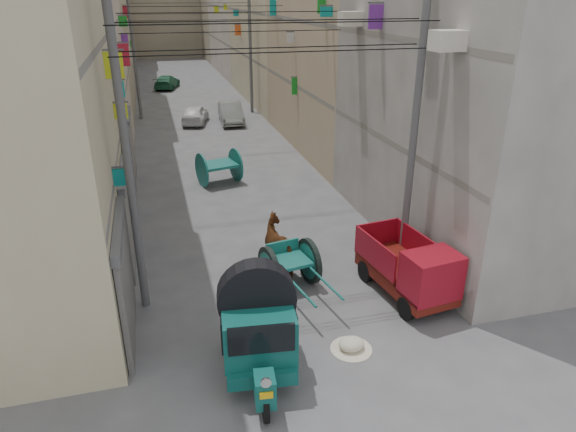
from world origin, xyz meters
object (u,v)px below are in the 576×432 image
object	(u,v)px
second_cart	(219,166)
horse	(282,244)
feed_sack	(351,344)
mini_truck	(413,274)
tonga_cart	(290,265)
distant_car_white	(195,114)
auto_rickshaw	(257,324)
distant_car_grey	(231,113)
distant_car_green	(167,82)

from	to	relation	value
second_cart	horse	size ratio (longest dim) A/B	1.09
feed_sack	mini_truck	bearing A→B (deg)	33.50
tonga_cart	feed_sack	world-z (taller)	tonga_cart
distant_car_white	mini_truck	bearing A→B (deg)	114.04
tonga_cart	auto_rickshaw	bearing A→B (deg)	-126.78
horse	distant_car_grey	distance (m)	18.44
distant_car_white	horse	bearing A→B (deg)	106.91
tonga_cart	feed_sack	distance (m)	3.10
distant_car_grey	second_cart	bearing A→B (deg)	-98.83
tonga_cart	second_cart	bearing A→B (deg)	84.06
distant_car_white	auto_rickshaw	bearing A→B (deg)	102.54
feed_sack	distant_car_green	world-z (taller)	distant_car_green
auto_rickshaw	tonga_cart	distance (m)	3.47
tonga_cart	distant_car_grey	distance (m)	19.54
tonga_cart	horse	distance (m)	1.10
feed_sack	distant_car_green	bearing A→B (deg)	93.62
mini_truck	horse	world-z (taller)	mini_truck
tonga_cart	distant_car_white	xyz separation A→B (m)	(-0.59, 19.88, -0.11)
distant_car_green	tonga_cart	bearing A→B (deg)	108.81
tonga_cart	distant_car_white	world-z (taller)	tonga_cart
tonga_cart	distant_car_green	world-z (taller)	tonga_cart
feed_sack	horse	world-z (taller)	horse
feed_sack	distant_car_white	distance (m)	22.90
tonga_cart	horse	world-z (taller)	horse
tonga_cart	horse	xyz separation A→B (m)	(0.08, 1.10, 0.06)
auto_rickshaw	distant_car_white	world-z (taller)	auto_rickshaw
distant_car_grey	distant_car_green	distance (m)	13.86
feed_sack	distant_car_white	xyz separation A→B (m)	(-1.22, 22.86, 0.41)
tonga_cart	distant_car_green	xyz separation A→B (m)	(-1.65, 32.96, -0.12)
mini_truck	distant_car_grey	size ratio (longest dim) A/B	0.84
tonga_cart	horse	bearing A→B (deg)	75.61
distant_car_grey	distant_car_green	bearing A→B (deg)	106.16
tonga_cart	distant_car_grey	bearing A→B (deg)	75.02
tonga_cart	second_cart	xyz separation A→B (m)	(-0.69, 8.71, 0.08)
auto_rickshaw	distant_car_green	size ratio (longest dim) A/B	0.76
second_cart	feed_sack	size ratio (longest dim) A/B	3.21
auto_rickshaw	distant_car_grey	bearing A→B (deg)	88.76
second_cart	feed_sack	distance (m)	11.79
distant_car_white	distant_car_green	bearing A→B (deg)	-70.54
mini_truck	distant_car_green	bearing A→B (deg)	90.10
second_cart	tonga_cart	bearing A→B (deg)	-99.84
mini_truck	distant_car_white	size ratio (longest dim) A/B	0.95
auto_rickshaw	feed_sack	distance (m)	2.38
feed_sack	distant_car_white	size ratio (longest dim) A/B	0.18
second_cart	distant_car_green	world-z (taller)	second_cart
distant_car_grey	auto_rickshaw	bearing A→B (deg)	-94.87
auto_rickshaw	distant_car_grey	distance (m)	22.77
horse	distant_car_green	distance (m)	31.91
auto_rickshaw	mini_truck	bearing A→B (deg)	26.23
mini_truck	second_cart	bearing A→B (deg)	101.80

